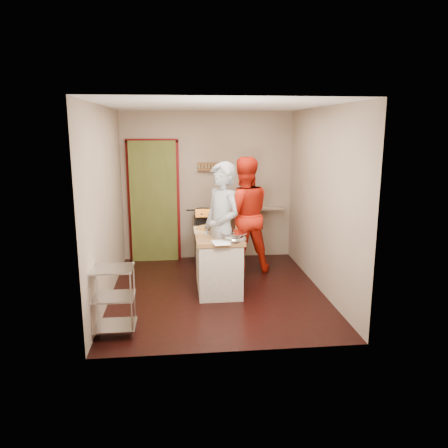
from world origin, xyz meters
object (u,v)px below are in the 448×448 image
(wire_shelving, at_px, (113,298))
(person_stripe, at_px, (222,230))
(person_red, at_px, (244,215))
(island, at_px, (218,260))
(stove, at_px, (212,237))

(wire_shelving, distance_m, person_stripe, 1.82)
(person_stripe, relative_size, person_red, 1.00)
(wire_shelving, xyz_separation_m, person_red, (1.80, 2.10, 0.50))
(island, height_order, person_red, person_red)
(wire_shelving, relative_size, island, 0.66)
(person_stripe, bearing_deg, wire_shelving, -80.36)
(person_stripe, bearing_deg, stove, 150.35)
(island, xyz_separation_m, person_red, (0.48, 0.80, 0.49))
(wire_shelving, distance_m, island, 1.85)
(stove, bearing_deg, island, -90.63)
(island, height_order, person_stripe, person_stripe)
(stove, xyz_separation_m, island, (-0.01, -1.32, -0.00))
(person_red, bearing_deg, wire_shelving, 44.91)
(wire_shelving, height_order, island, island)
(stove, relative_size, person_stripe, 0.54)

